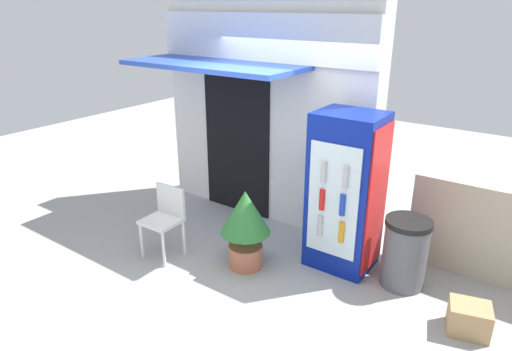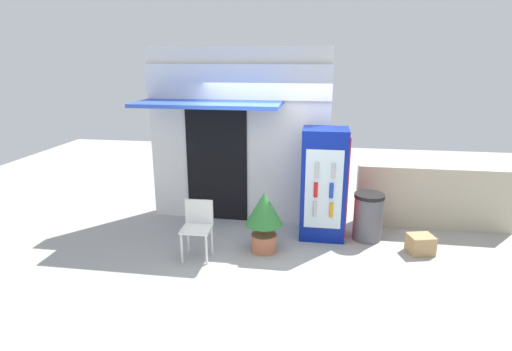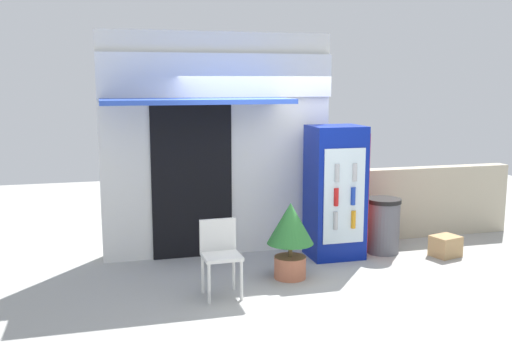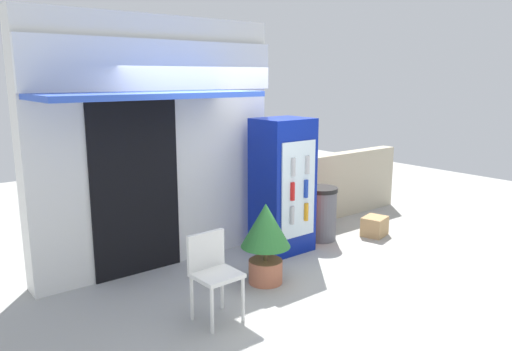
# 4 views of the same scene
# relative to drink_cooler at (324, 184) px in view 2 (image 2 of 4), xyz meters

# --- Properties ---
(ground) EXTENTS (16.00, 16.00, 0.00)m
(ground) POSITION_rel_drink_cooler_xyz_m (-0.85, -0.78, -0.92)
(ground) COLOR #A3A39E
(storefront_building) EXTENTS (3.22, 1.32, 3.09)m
(storefront_building) POSITION_rel_drink_cooler_xyz_m (-1.56, 0.63, 0.68)
(storefront_building) COLOR silver
(storefront_building) RESTS_ON ground
(drink_cooler) EXTENTS (0.75, 0.67, 1.84)m
(drink_cooler) POSITION_rel_drink_cooler_xyz_m (0.00, 0.00, 0.00)
(drink_cooler) COLOR navy
(drink_cooler) RESTS_ON ground
(plastic_chair) EXTENTS (0.44, 0.41, 0.87)m
(plastic_chair) POSITION_rel_drink_cooler_xyz_m (-1.85, -1.04, -0.40)
(plastic_chair) COLOR silver
(plastic_chair) RESTS_ON ground
(potted_plant_near_shop) EXTENTS (0.58, 0.58, 0.96)m
(potted_plant_near_shop) POSITION_rel_drink_cooler_xyz_m (-0.89, -0.70, -0.33)
(potted_plant_near_shop) COLOR #BC6B4C
(potted_plant_near_shop) RESTS_ON ground
(trash_bin) EXTENTS (0.49, 0.49, 0.79)m
(trash_bin) POSITION_rel_drink_cooler_xyz_m (0.74, -0.01, -0.52)
(trash_bin) COLOR #595960
(trash_bin) RESTS_ON ground
(stone_boundary_wall) EXTENTS (2.63, 0.23, 1.10)m
(stone_boundary_wall) POSITION_rel_drink_cooler_xyz_m (1.91, 0.67, -0.37)
(stone_boundary_wall) COLOR #B7AD93
(stone_boundary_wall) RESTS_ON ground
(cardboard_box) EXTENTS (0.43, 0.39, 0.29)m
(cardboard_box) POSITION_rel_drink_cooler_xyz_m (1.50, -0.41, -0.77)
(cardboard_box) COLOR tan
(cardboard_box) RESTS_ON ground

